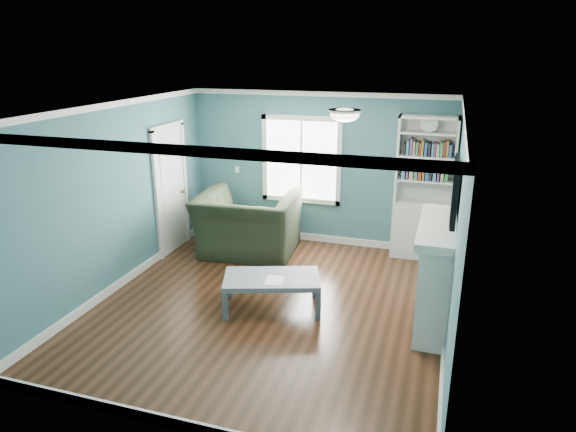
% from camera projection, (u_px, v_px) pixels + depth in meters
% --- Properties ---
extents(floor, '(5.00, 5.00, 0.00)m').
position_uv_depth(floor, '(271.00, 304.00, 6.88)').
color(floor, black).
rests_on(floor, ground).
extents(room_walls, '(5.00, 5.00, 5.00)m').
position_uv_depth(room_walls, '(269.00, 191.00, 6.39)').
color(room_walls, '#3D6C79').
rests_on(room_walls, ground).
extents(trim, '(4.50, 5.00, 2.60)m').
position_uv_depth(trim, '(270.00, 217.00, 6.50)').
color(trim, white).
rests_on(trim, ground).
extents(window, '(1.40, 0.06, 1.50)m').
position_uv_depth(window, '(301.00, 160.00, 8.77)').
color(window, white).
rests_on(window, room_walls).
extents(bookshelf, '(0.90, 0.35, 2.31)m').
position_uv_depth(bookshelf, '(422.00, 203.00, 8.17)').
color(bookshelf, silver).
rests_on(bookshelf, ground).
extents(fireplace, '(0.44, 1.58, 1.30)m').
position_uv_depth(fireplace, '(436.00, 275.00, 6.27)').
color(fireplace, black).
rests_on(fireplace, ground).
extents(tv, '(0.06, 1.10, 0.65)m').
position_uv_depth(tv, '(455.00, 190.00, 5.90)').
color(tv, black).
rests_on(tv, fireplace).
extents(door, '(0.12, 0.98, 2.17)m').
position_uv_depth(door, '(171.00, 188.00, 8.45)').
color(door, silver).
rests_on(door, ground).
extents(ceiling_fixture, '(0.38, 0.38, 0.15)m').
position_uv_depth(ceiling_fixture, '(345.00, 114.00, 5.92)').
color(ceiling_fixture, white).
rests_on(ceiling_fixture, room_walls).
extents(light_switch, '(0.08, 0.01, 0.12)m').
position_uv_depth(light_switch, '(237.00, 169.00, 9.19)').
color(light_switch, white).
rests_on(light_switch, room_walls).
extents(recliner, '(1.64, 1.13, 1.37)m').
position_uv_depth(recliner, '(248.00, 214.00, 8.39)').
color(recliner, black).
rests_on(recliner, ground).
extents(coffee_table, '(1.39, 1.03, 0.45)m').
position_uv_depth(coffee_table, '(272.00, 281.00, 6.67)').
color(coffee_table, '#4A5059').
rests_on(coffee_table, ground).
extents(paper_sheet, '(0.28, 0.33, 0.00)m').
position_uv_depth(paper_sheet, '(275.00, 280.00, 6.54)').
color(paper_sheet, white).
rests_on(paper_sheet, coffee_table).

